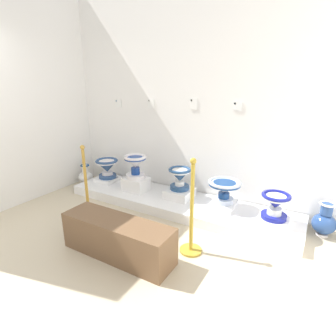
{
  "coord_description": "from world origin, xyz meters",
  "views": [
    {
      "loc": [
        3.73,
        -0.84,
        1.71
      ],
      "look_at": [
        1.93,
        2.26,
        0.58
      ],
      "focal_mm": 28.38,
      "sensor_mm": 36.0,
      "label": 1
    }
  ],
  "objects": [
    {
      "name": "decorative_vase_companion",
      "position": [
        0.2,
        2.3,
        0.15
      ],
      "size": [
        0.26,
        0.26,
        0.36
      ],
      "color": "navy",
      "rests_on": "ground_plane"
    },
    {
      "name": "plinth_block_central_ornate",
      "position": [
        2.08,
        2.33,
        0.2
      ],
      "size": [
        0.36,
        0.38,
        0.13
      ],
      "primitive_type": "cube",
      "color": "white",
      "rests_on": "display_platform"
    },
    {
      "name": "antique_toilet_leftmost",
      "position": [
        1.38,
        2.22,
        0.57
      ],
      "size": [
        0.34,
        0.34,
        0.35
      ],
      "color": "white",
      "rests_on": "plinth_block_leftmost"
    },
    {
      "name": "decorative_vase_corner",
      "position": [
        3.92,
        2.47,
        0.18
      ],
      "size": [
        0.27,
        0.27,
        0.42
      ],
      "color": "white",
      "rests_on": "ground_plane"
    },
    {
      "name": "stanchion_post_near_right",
      "position": [
        2.71,
        1.4,
        0.33
      ],
      "size": [
        0.24,
        0.24,
        1.04
      ],
      "color": "gold",
      "rests_on": "ground_plane"
    },
    {
      "name": "plinth_block_tall_cobalt",
      "position": [
        0.7,
        2.33,
        0.17
      ],
      "size": [
        0.33,
        0.36,
        0.06
      ],
      "primitive_type": "cube",
      "color": "white",
      "rests_on": "display_platform"
    },
    {
      "name": "wall_back",
      "position": [
        2.07,
        2.7,
        1.63
      ],
      "size": [
        4.34,
        0.06,
        3.26
      ],
      "primitive_type": "cube",
      "color": "white",
      "rests_on": "ground_plane"
    },
    {
      "name": "info_placard_fourth",
      "position": [
        2.74,
        2.67,
        1.44
      ],
      "size": [
        0.12,
        0.01,
        0.11
      ],
      "color": "white"
    },
    {
      "name": "ground_plane",
      "position": [
        2.07,
        0.74,
        -0.01
      ],
      "size": [
        6.14,
        5.47,
        0.02
      ],
      "primitive_type": "cube",
      "color": "beige"
    },
    {
      "name": "plinth_block_pale_glazed",
      "position": [
        2.75,
        2.32,
        0.18
      ],
      "size": [
        0.3,
        0.39,
        0.07
      ],
      "primitive_type": "cube",
      "color": "white",
      "rests_on": "display_platform"
    },
    {
      "name": "display_platform",
      "position": [
        2.07,
        2.26,
        0.07
      ],
      "size": [
        3.38,
        0.78,
        0.14
      ],
      "primitive_type": "cube",
      "color": "white",
      "rests_on": "ground_plane"
    },
    {
      "name": "antique_toilet_central_ornate",
      "position": [
        2.08,
        2.33,
        0.46
      ],
      "size": [
        0.32,
        0.32,
        0.31
      ],
      "color": "navy",
      "rests_on": "plinth_block_central_ornate"
    },
    {
      "name": "antique_toilet_pale_glazed",
      "position": [
        2.75,
        2.32,
        0.42
      ],
      "size": [
        0.43,
        0.43,
        0.3
      ],
      "color": "silver",
      "rests_on": "plinth_block_pale_glazed"
    },
    {
      "name": "plinth_block_leftmost",
      "position": [
        1.38,
        2.22,
        0.24
      ],
      "size": [
        0.36,
        0.3,
        0.2
      ],
      "primitive_type": "cube",
      "color": "white",
      "rests_on": "display_platform"
    },
    {
      "name": "antique_toilet_slender_white",
      "position": [
        3.4,
        2.21,
        0.4
      ],
      "size": [
        0.33,
        0.33,
        0.3
      ],
      "color": "navy",
      "rests_on": "plinth_block_slender_white"
    },
    {
      "name": "stanchion_post_near_left",
      "position": [
        1.04,
        1.54,
        0.27
      ],
      "size": [
        0.27,
        0.27,
        0.95
      ],
      "color": "gold",
      "rests_on": "ground_plane"
    },
    {
      "name": "antique_toilet_tall_cobalt",
      "position": [
        0.7,
        2.33,
        0.4
      ],
      "size": [
        0.37,
        0.37,
        0.32
      ],
      "color": "#2C4B7C",
      "rests_on": "plinth_block_tall_cobalt"
    },
    {
      "name": "info_placard_third",
      "position": [
        2.11,
        2.67,
        1.45
      ],
      "size": [
        0.11,
        0.01,
        0.16
      ],
      "color": "white"
    },
    {
      "name": "museum_bench",
      "position": [
        2.08,
        0.97,
        0.2
      ],
      "size": [
        1.23,
        0.36,
        0.4
      ],
      "primitive_type": "cube",
      "color": "brown",
      "rests_on": "ground_plane"
    },
    {
      "name": "info_placard_first",
      "position": [
        0.74,
        2.67,
        1.41
      ],
      "size": [
        0.13,
        0.01,
        0.13
      ],
      "color": "white"
    },
    {
      "name": "wall_left",
      "position": [
        -0.03,
        1.34,
        1.63
      ],
      "size": [
        0.06,
        2.87,
        3.26
      ],
      "primitive_type": "cube",
      "color": "white",
      "rests_on": "ground_plane"
    },
    {
      "name": "plinth_block_slender_white",
      "position": [
        3.4,
        2.21,
        0.17
      ],
      "size": [
        0.34,
        0.32,
        0.07
      ],
      "primitive_type": "cube",
      "color": "white",
      "rests_on": "display_platform"
    },
    {
      "name": "info_placard_second",
      "position": [
        1.39,
        2.67,
        1.43
      ],
      "size": [
        0.12,
        0.01,
        0.14
      ],
      "color": "white"
    }
  ]
}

